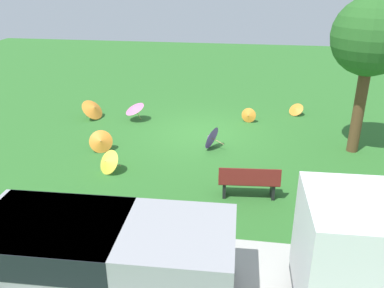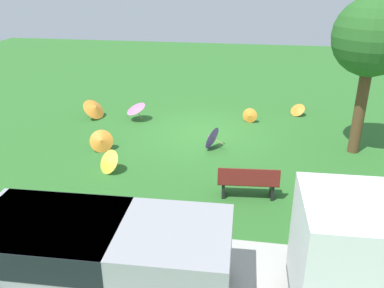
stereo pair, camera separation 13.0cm
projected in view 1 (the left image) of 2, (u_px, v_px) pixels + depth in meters
ground at (202, 133)px, 14.94m from camera, size 40.00×40.00×0.00m
van_dark at (96, 253)px, 7.20m from camera, size 4.66×2.24×1.53m
park_bench at (249, 182)px, 10.54m from camera, size 1.63×0.61×0.90m
shade_tree at (371, 38)px, 12.03m from camera, size 2.39×2.39×4.95m
parasol_pink_0 at (134, 108)px, 15.96m from camera, size 1.10×1.11×0.79m
parasol_orange_0 at (296, 109)px, 16.70m from camera, size 0.79×0.78×0.51m
parasol_orange_1 at (93, 108)px, 16.21m from camera, size 1.05×1.13×0.84m
parasol_orange_2 at (101, 141)px, 13.27m from camera, size 0.90×0.86×0.75m
parasol_purple_0 at (210, 137)px, 13.53m from camera, size 0.81×0.88×0.81m
parasol_yellow_0 at (107, 162)px, 11.90m from camera, size 0.93×0.88×0.72m
parasol_orange_3 at (248, 115)px, 15.88m from camera, size 0.61×0.55×0.59m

